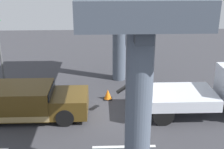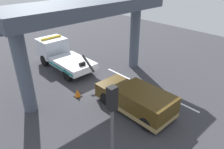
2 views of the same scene
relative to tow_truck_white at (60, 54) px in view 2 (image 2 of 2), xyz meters
The scene contains 10 objects.
ground_plane 4.79m from the tow_truck_white, behind, with size 60.00×40.00×0.10m, color #38383D.
lane_stripe_west 11.04m from the tow_truck_white, 165.46° to the right, with size 2.60×0.16×0.01m, color silver.
lane_stripe_mid 5.52m from the tow_truck_white, 149.21° to the right, with size 2.60×0.16×0.01m, color silver.
lane_stripe_east 3.31m from the tow_truck_white, 63.50° to the right, with size 2.60×0.16×0.01m, color silver.
tow_truck_white is the anchor object (origin of this frame).
towed_van_green 9.08m from the tow_truck_white, behind, with size 5.20×2.22×1.58m.
overpass_structure 5.96m from the tow_truck_white, behind, with size 3.60×11.75×6.21m.
traffic_light_near 12.64m from the tow_truck_white, 158.82° to the left, with size 0.39×0.32×4.67m.
traffic_light_far 5.72m from the tow_truck_white, 124.63° to the left, with size 0.39×0.32×3.93m.
traffic_cone_orange 5.57m from the tow_truck_white, 160.60° to the left, with size 0.48×0.48×0.57m.
Camera 2 is at (-11.46, 8.63, 8.29)m, focal length 34.14 mm.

